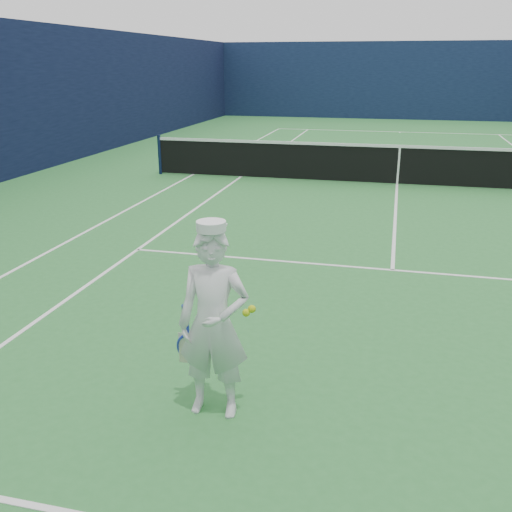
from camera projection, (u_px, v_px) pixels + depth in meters
The scene contains 5 objects.
ground at pixel (397, 185), 14.38m from camera, with size 80.00×80.00×0.00m, color #2C7534.
court_markings at pixel (397, 185), 14.38m from camera, with size 11.03×23.83×0.01m.
windscreen_fence at pixel (404, 103), 13.73m from camera, with size 20.12×36.12×4.00m.
tennis_net at pixel (399, 163), 14.20m from camera, with size 12.88×0.09×1.07m.
tennis_player at pixel (214, 323), 4.81m from camera, with size 0.77×0.46×1.75m.
Camera 1 is at (-0.08, -14.63, 2.94)m, focal length 40.00 mm.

